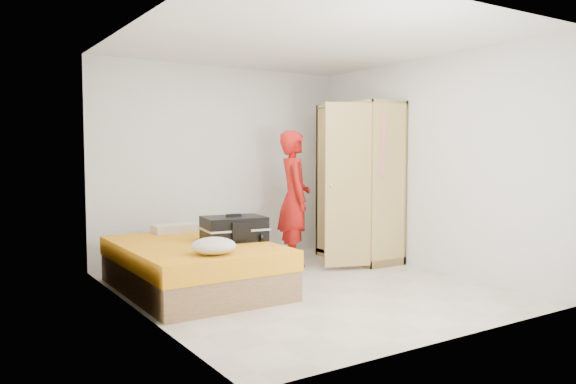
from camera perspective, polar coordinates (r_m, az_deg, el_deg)
room at (r=5.95m, az=1.77°, el=2.61°), size 4.00×4.02×2.60m
bed at (r=6.03m, az=-9.53°, el=-7.46°), size 1.42×2.02×0.50m
wardrobe at (r=7.53m, az=7.15°, el=0.59°), size 1.15×1.20×2.10m
person at (r=7.15m, az=0.65°, el=-0.66°), size 0.62×0.74×1.72m
suitcase at (r=6.09m, az=-5.51°, el=-3.72°), size 0.73×0.58×0.29m
round_cushion at (r=5.30m, az=-7.56°, el=-5.44°), size 0.42×0.42×0.16m
pillow at (r=6.81m, az=-11.39°, el=-3.64°), size 0.52×0.27×0.09m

